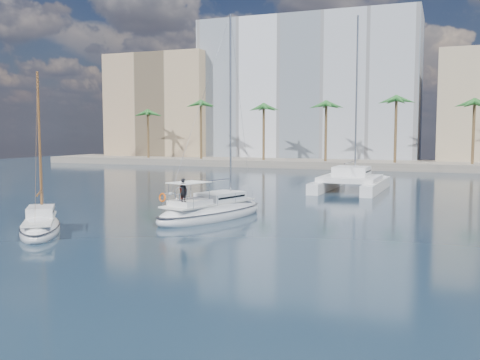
% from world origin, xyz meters
% --- Properties ---
extents(ground, '(160.00, 160.00, 0.00)m').
position_xyz_m(ground, '(0.00, 0.00, 0.00)').
color(ground, black).
rests_on(ground, ground).
extents(quay, '(120.00, 14.00, 1.20)m').
position_xyz_m(quay, '(0.00, 61.00, 0.60)').
color(quay, gray).
rests_on(quay, ground).
extents(building_modern, '(42.00, 16.00, 28.00)m').
position_xyz_m(building_modern, '(-12.00, 73.00, 14.00)').
color(building_modern, silver).
rests_on(building_modern, ground).
extents(building_tan_left, '(22.00, 14.00, 22.00)m').
position_xyz_m(building_tan_left, '(-42.00, 69.00, 11.00)').
color(building_tan_left, tan).
rests_on(building_tan_left, ground).
extents(palm_left, '(3.60, 3.60, 12.30)m').
position_xyz_m(palm_left, '(-34.00, 57.00, 10.28)').
color(palm_left, brown).
rests_on(palm_left, ground).
extents(palm_centre, '(3.60, 3.60, 12.30)m').
position_xyz_m(palm_centre, '(0.00, 57.00, 10.28)').
color(palm_centre, brown).
rests_on(palm_centre, ground).
extents(main_sloop, '(6.32, 10.87, 15.38)m').
position_xyz_m(main_sloop, '(-2.17, 2.56, 0.50)').
color(main_sloop, silver).
rests_on(main_sloop, ground).
extents(small_sloop, '(6.19, 7.22, 10.48)m').
position_xyz_m(small_sloop, '(-9.62, -6.32, 0.40)').
color(small_sloop, silver).
rests_on(small_sloop, ground).
extents(catamaran, '(6.76, 12.90, 18.43)m').
position_xyz_m(catamaran, '(4.24, 24.40, 1.16)').
color(catamaran, silver).
rests_on(catamaran, ground).
extents(seagull, '(1.13, 0.49, 0.21)m').
position_xyz_m(seagull, '(-7.74, 6.84, 1.07)').
color(seagull, silver).
rests_on(seagull, ground).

